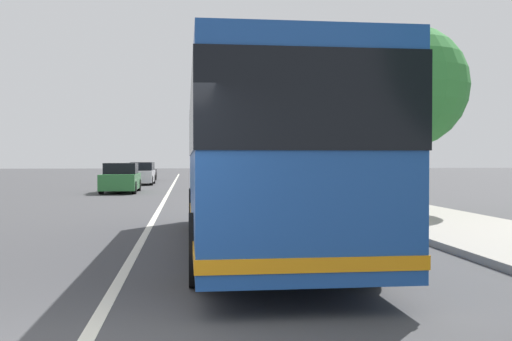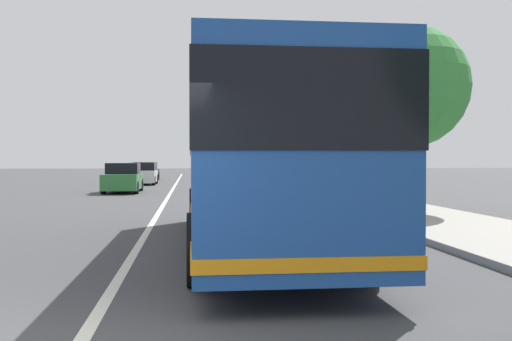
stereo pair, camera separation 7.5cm
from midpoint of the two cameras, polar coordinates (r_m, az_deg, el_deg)
sidewalk_curb at (r=16.32m, az=17.26°, el=-4.75°), size 110.00×3.60×0.14m
lane_divider_line at (r=14.99m, az=-10.25°, el=-5.49°), size 110.00×0.16×0.01m
coach_bus at (r=11.19m, az=0.21°, el=1.81°), size 10.35×2.64×3.16m
car_far_distant at (r=31.09m, az=-12.87°, el=-0.79°), size 4.51×1.85×1.54m
car_ahead_same_lane at (r=40.65m, az=-11.06°, el=-0.37°), size 4.09×1.95×1.50m
car_behind_bus at (r=48.20m, az=-10.80°, el=-0.15°), size 4.48×2.12×1.51m
roadside_tree_mid_block at (r=18.60m, az=14.77°, el=7.95°), size 3.78×3.78×5.85m
utility_pole at (r=25.73m, az=9.35°, el=5.20°), size 0.26×0.26×7.14m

